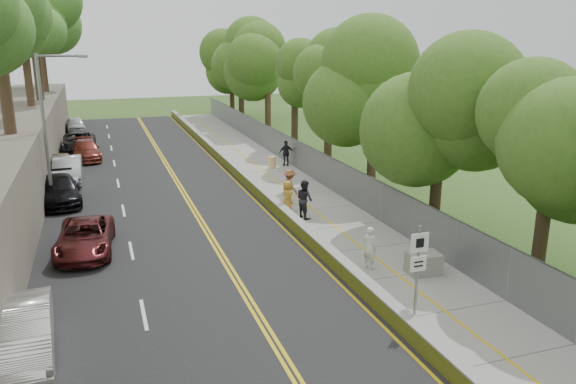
{
  "coord_description": "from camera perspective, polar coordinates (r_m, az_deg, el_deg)",
  "views": [
    {
      "loc": [
        -8.09,
        -17.16,
        8.75
      ],
      "look_at": [
        0.5,
        8.0,
        1.4
      ],
      "focal_mm": 35.0,
      "sensor_mm": 36.0,
      "label": 1
    }
  ],
  "objects": [
    {
      "name": "ground",
      "position": [
        20.9,
        5.88,
        -9.39
      ],
      "size": [
        140.0,
        140.0,
        0.0
      ],
      "primitive_type": "plane",
      "color": "#33511E",
      "rests_on": "ground"
    },
    {
      "name": "road",
      "position": [
        33.44,
        -13.57,
        -0.13
      ],
      "size": [
        11.2,
        66.0,
        0.04
      ],
      "primitive_type": "cube",
      "color": "black",
      "rests_on": "ground"
    },
    {
      "name": "sidewalk",
      "position": [
        34.99,
        -0.53,
        1.01
      ],
      "size": [
        4.2,
        66.0,
        0.05
      ],
      "primitive_type": "cube",
      "color": "gray",
      "rests_on": "ground"
    },
    {
      "name": "jersey_barrier",
      "position": [
        34.29,
        -4.18,
        1.14
      ],
      "size": [
        0.42,
        66.0,
        0.6
      ],
      "primitive_type": "cube",
      "color": "#D0E420",
      "rests_on": "ground"
    },
    {
      "name": "chainlink_fence",
      "position": [
        35.45,
        2.69,
        2.81
      ],
      "size": [
        0.04,
        66.0,
        2.0
      ],
      "primitive_type": "cube",
      "color": "slate",
      "rests_on": "ground"
    },
    {
      "name": "trees_fenceside",
      "position": [
        35.57,
        6.43,
        12.54
      ],
      "size": [
        7.0,
        66.0,
        14.0
      ],
      "primitive_type": null,
      "color": "#477424",
      "rests_on": "ground"
    },
    {
      "name": "streetlight",
      "position": [
        31.52,
        -23.16,
        6.73
      ],
      "size": [
        2.52,
        0.22,
        8.0
      ],
      "color": "gray",
      "rests_on": "ground"
    },
    {
      "name": "signpost",
      "position": [
        18.16,
        13.08,
        -6.92
      ],
      "size": [
        0.62,
        0.09,
        3.1
      ],
      "color": "gray",
      "rests_on": "sidewalk"
    },
    {
      "name": "construction_barrel",
      "position": [
        38.43,
        -1.62,
        3.0
      ],
      "size": [
        0.51,
        0.51,
        0.84
      ],
      "primitive_type": "cylinder",
      "color": "orange",
      "rests_on": "sidewalk"
    },
    {
      "name": "concrete_block",
      "position": [
        22.11,
        13.6,
        -7.04
      ],
      "size": [
        1.28,
        1.0,
        0.81
      ],
      "primitive_type": "cube",
      "rotation": [
        0.0,
        0.0,
        -0.08
      ],
      "color": "slate",
      "rests_on": "sidewalk"
    },
    {
      "name": "car_1",
      "position": [
        17.72,
        -25.45,
        -12.84
      ],
      "size": [
        1.91,
        4.7,
        1.52
      ],
      "primitive_type": "imported",
      "rotation": [
        0.0,
        0.0,
        0.07
      ],
      "color": "silver",
      "rests_on": "road"
    },
    {
      "name": "car_2",
      "position": [
        24.93,
        -19.94,
        -4.35
      ],
      "size": [
        2.6,
        4.94,
        1.33
      ],
      "primitive_type": "imported",
      "rotation": [
        0.0,
        0.0,
        -0.09
      ],
      "color": "#591C1E",
      "rests_on": "road"
    },
    {
      "name": "car_3",
      "position": [
        32.8,
        -22.19,
        0.19
      ],
      "size": [
        2.51,
        5.15,
        1.44
      ],
      "primitive_type": "imported",
      "rotation": [
        0.0,
        0.0,
        0.1
      ],
      "color": "black",
      "rests_on": "road"
    },
    {
      "name": "car_4",
      "position": [
        38.29,
        -22.2,
        2.39
      ],
      "size": [
        2.11,
        4.84,
        1.62
      ],
      "primitive_type": "imported",
      "rotation": [
        0.0,
        0.0,
        0.04
      ],
      "color": "#9A8966",
      "rests_on": "road"
    },
    {
      "name": "car_5",
      "position": [
        37.29,
        -21.48,
        2.09
      ],
      "size": [
        1.65,
        4.74,
        1.56
      ],
      "primitive_type": "imported",
      "rotation": [
        0.0,
        0.0,
        0.0
      ],
      "color": "#B0B4B8",
      "rests_on": "road"
    },
    {
      "name": "car_6",
      "position": [
        47.15,
        -20.5,
        4.75
      ],
      "size": [
        2.58,
        5.44,
        1.5
      ],
      "primitive_type": "imported",
      "rotation": [
        0.0,
        0.0,
        -0.02
      ],
      "color": "black",
      "rests_on": "road"
    },
    {
      "name": "car_7",
      "position": [
        43.93,
        -19.87,
        4.02
      ],
      "size": [
        2.33,
        4.97,
        1.4
      ],
      "primitive_type": "imported",
      "rotation": [
        0.0,
        0.0,
        0.08
      ],
      "color": "maroon",
      "rests_on": "road"
    },
    {
      "name": "car_8",
      "position": [
        57.44,
        -20.8,
        6.42
      ],
      "size": [
        2.03,
        4.2,
        1.38
      ],
      "primitive_type": "imported",
      "rotation": [
        0.0,
        0.0,
        0.1
      ],
      "color": "silver",
      "rests_on": "road"
    },
    {
      "name": "painter_0",
      "position": [
        28.57,
        -0.07,
        -0.49
      ],
      "size": [
        0.7,
        0.92,
        1.7
      ],
      "primitive_type": "imported",
      "rotation": [
        0.0,
        0.0,
        1.77
      ],
      "color": "gold",
      "rests_on": "sidewalk"
    },
    {
      "name": "painter_1",
      "position": [
        21.97,
        8.31,
        -5.64
      ],
      "size": [
        0.62,
        0.73,
        1.71
      ],
      "primitive_type": "imported",
      "rotation": [
        0.0,
        0.0,
        1.97
      ],
      "color": "silver",
      "rests_on": "sidewalk"
    },
    {
      "name": "painter_2",
      "position": [
        27.77,
        1.69,
        -0.73
      ],
      "size": [
        0.95,
        1.1,
        1.93
      ],
      "primitive_type": "imported",
      "rotation": [
        0.0,
        0.0,
        1.84
      ],
      "color": "black",
      "rests_on": "sidewalk"
    },
    {
      "name": "painter_3",
      "position": [
        30.27,
        0.18,
        0.57
      ],
      "size": [
        1.01,
        1.35,
        1.86
      ],
      "primitive_type": "imported",
      "rotation": [
        0.0,
        0.0,
        1.87
      ],
      "color": "brown",
      "rests_on": "sidewalk"
    },
    {
      "name": "person_far",
      "position": [
        39.2,
        -0.19,
        3.96
      ],
      "size": [
        1.07,
        0.51,
        1.78
      ],
      "primitive_type": "imported",
      "rotation": [
        0.0,
        0.0,
        3.07
      ],
      "color": "black",
      "rests_on": "sidewalk"
    }
  ]
}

